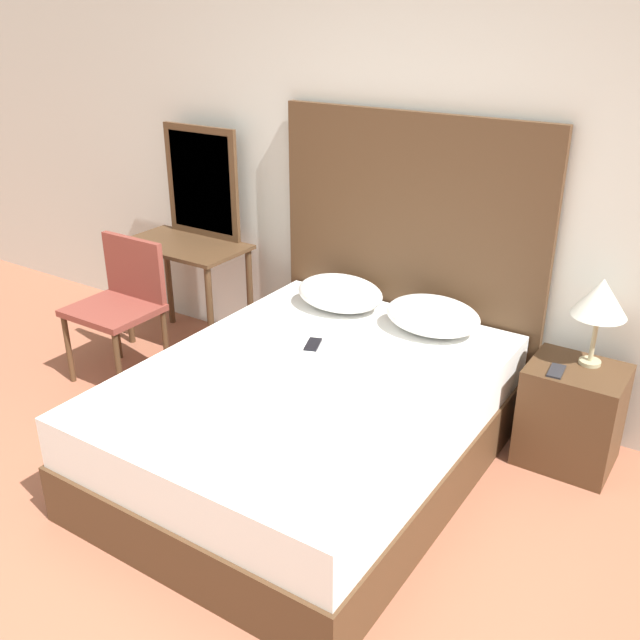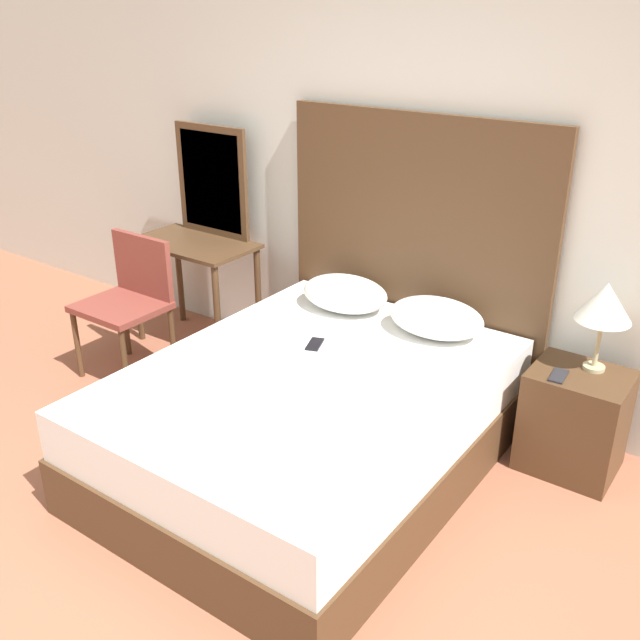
{
  "view_description": "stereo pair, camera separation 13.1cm",
  "coord_description": "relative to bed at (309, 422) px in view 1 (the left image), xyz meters",
  "views": [
    {
      "loc": [
        1.75,
        -1.28,
        2.26
      ],
      "look_at": [
        0.01,
        1.39,
        0.81
      ],
      "focal_mm": 40.0,
      "sensor_mm": 36.0,
      "label": 1
    },
    {
      "loc": [
        1.86,
        -1.21,
        2.26
      ],
      "look_at": [
        0.01,
        1.39,
        0.81
      ],
      "focal_mm": 40.0,
      "sensor_mm": 36.0,
      "label": 2
    }
  ],
  "objects": [
    {
      "name": "vanity_desk",
      "position": [
        -1.52,
        0.75,
        0.33
      ],
      "size": [
        0.85,
        0.49,
        0.75
      ],
      "color": "#4C331E",
      "rests_on": "ground_plane"
    },
    {
      "name": "ground_plane",
      "position": [
        -0.01,
        -1.29,
        -0.28
      ],
      "size": [
        16.0,
        16.0,
        0.0
      ],
      "primitive_type": "plane",
      "color": "#9E5B42"
    },
    {
      "name": "phone_on_nightstand",
      "position": [
        1.02,
        0.7,
        0.28
      ],
      "size": [
        0.08,
        0.16,
        0.01
      ],
      "color": "#232328",
      "rests_on": "nightstand"
    },
    {
      "name": "wall_back",
      "position": [
        -0.01,
        1.13,
        1.07
      ],
      "size": [
        10.0,
        0.06,
        2.7
      ],
      "color": "silver",
      "rests_on": "ground_plane"
    },
    {
      "name": "chair",
      "position": [
        -1.56,
        0.21,
        0.26
      ],
      "size": [
        0.52,
        0.46,
        0.9
      ],
      "color": "brown",
      "rests_on": "ground_plane"
    },
    {
      "name": "phone_on_bed",
      "position": [
        -0.15,
        0.27,
        0.29
      ],
      "size": [
        0.12,
        0.17,
        0.01
      ],
      "color": "black",
      "rests_on": "bed"
    },
    {
      "name": "pillow_right",
      "position": [
        0.3,
        0.78,
        0.38
      ],
      "size": [
        0.54,
        0.4,
        0.19
      ],
      "color": "white",
      "rests_on": "bed"
    },
    {
      "name": "nightstand",
      "position": [
        1.11,
        0.8,
        -0.0
      ],
      "size": [
        0.48,
        0.4,
        0.55
      ],
      "color": "#4C331E",
      "rests_on": "ground_plane"
    },
    {
      "name": "bed",
      "position": [
        0.0,
        0.0,
        0.0
      ],
      "size": [
        1.59,
        2.06,
        0.56
      ],
      "color": "#4C331E",
      "rests_on": "ground_plane"
    },
    {
      "name": "headboard",
      "position": [
        -0.0,
        1.06,
        0.57
      ],
      "size": [
        1.67,
        0.05,
        1.69
      ],
      "color": "#4C331E",
      "rests_on": "ground_plane"
    },
    {
      "name": "pillow_left",
      "position": [
        -0.3,
        0.78,
        0.38
      ],
      "size": [
        0.54,
        0.4,
        0.19
      ],
      "color": "white",
      "rests_on": "bed"
    },
    {
      "name": "vanity_mirror",
      "position": [
        -1.52,
        0.97,
        0.85
      ],
      "size": [
        0.61,
        0.03,
        0.75
      ],
      "color": "#4C331E",
      "rests_on": "vanity_desk"
    },
    {
      "name": "table_lamp",
      "position": [
        1.14,
        0.88,
        0.63
      ],
      "size": [
        0.27,
        0.27,
        0.46
      ],
      "color": "tan",
      "rests_on": "nightstand"
    }
  ]
}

